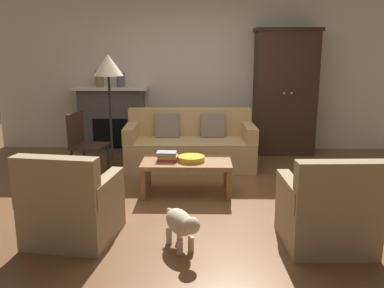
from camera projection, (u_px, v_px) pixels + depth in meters
The scene contains 15 objects.
ground_plane at pixel (201, 196), 5.14m from camera, with size 9.60×9.60×0.00m, color brown.
back_wall at pixel (201, 70), 7.30m from camera, with size 7.20×0.10×2.80m, color silver.
fireplace at pixel (112, 119), 7.28m from camera, with size 1.26×0.48×1.12m.
armoire at pixel (285, 92), 7.04m from camera, with size 1.06×0.57×2.09m.
couch at pixel (190, 146), 6.35m from camera, with size 1.95×0.92×0.86m.
coffee_table at pixel (187, 165), 5.19m from camera, with size 1.10×0.60×0.42m.
fruit_bowl at pixel (191, 159), 5.15m from camera, with size 0.33×0.33×0.06m, color gold.
book_stack at pixel (167, 156), 5.16m from camera, with size 0.26×0.19×0.11m.
mantel_vase_bronze at pixel (100, 79), 7.11m from camera, with size 0.14×0.14×0.28m, color olive.
mantel_vase_slate at pixel (121, 80), 7.10m from camera, with size 0.14×0.14×0.24m, color #565B66.
armchair_near_left at pixel (71, 208), 3.94m from camera, with size 0.87×0.87×0.88m.
armchair_near_right at pixel (327, 213), 3.81m from camera, with size 0.81×0.80×0.88m.
side_chair_wooden at pixel (84, 140), 5.87m from camera, with size 0.51×0.51×0.90m.
floor_lamp at pixel (109, 73), 5.12m from camera, with size 0.36×0.36×1.71m.
dog at pixel (181, 224), 3.76m from camera, with size 0.37×0.52×0.39m.
Camera 1 is at (-0.02, -4.86, 1.80)m, focal length 39.20 mm.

